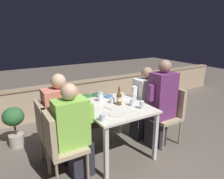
# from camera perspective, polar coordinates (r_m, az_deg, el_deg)

# --- Properties ---
(ground_plane) EXTENTS (16.00, 16.00, 0.00)m
(ground_plane) POSITION_cam_1_polar(r_m,az_deg,el_deg) (3.18, 0.72, -17.29)
(ground_plane) COLOR #665B51
(parapet_wall) EXTENTS (9.00, 0.18, 0.70)m
(parapet_wall) POSITION_cam_1_polar(r_m,az_deg,el_deg) (4.48, -11.11, -2.20)
(parapet_wall) COLOR tan
(parapet_wall) RESTS_ON ground_plane
(dining_table) EXTENTS (0.88, 0.99, 0.75)m
(dining_table) POSITION_cam_1_polar(r_m,az_deg,el_deg) (2.87, 0.76, -6.41)
(dining_table) COLOR silver
(dining_table) RESTS_ON ground_plane
(planter_hedge) EXTENTS (0.85, 0.47, 0.62)m
(planter_hedge) POSITION_cam_1_polar(r_m,az_deg,el_deg) (3.82, -6.96, -5.41)
(planter_hedge) COLOR brown
(planter_hedge) RESTS_ON ground_plane
(chair_left_near) EXTENTS (0.43, 0.43, 0.90)m
(chair_left_near) POSITION_cam_1_polar(r_m,az_deg,el_deg) (2.45, -15.15, -14.17)
(chair_left_near) COLOR tan
(chair_left_near) RESTS_ON ground_plane
(person_green_blouse) EXTENTS (0.48, 0.26, 1.21)m
(person_green_blouse) POSITION_cam_1_polar(r_m,az_deg,el_deg) (2.46, -10.69, -11.84)
(person_green_blouse) COLOR #282833
(person_green_blouse) RESTS_ON ground_plane
(chair_left_far) EXTENTS (0.43, 0.43, 0.90)m
(chair_left_far) POSITION_cam_1_polar(r_m,az_deg,el_deg) (2.76, -17.50, -10.67)
(chair_left_far) COLOR tan
(chair_left_far) RESTS_ON ground_plane
(person_coral_top) EXTENTS (0.50, 0.26, 1.25)m
(person_coral_top) POSITION_cam_1_polar(r_m,az_deg,el_deg) (2.77, -13.61, -8.32)
(person_coral_top) COLOR #282833
(person_coral_top) RESTS_ON ground_plane
(chair_right_near) EXTENTS (0.43, 0.43, 0.90)m
(chair_right_near) POSITION_cam_1_polar(r_m,az_deg,el_deg) (3.34, 16.03, -5.67)
(chair_right_near) COLOR tan
(chair_right_near) RESTS_ON ground_plane
(person_purple_stripe) EXTENTS (0.47, 0.26, 1.36)m
(person_purple_stripe) POSITION_cam_1_polar(r_m,az_deg,el_deg) (3.16, 13.77, -3.97)
(person_purple_stripe) COLOR #282833
(person_purple_stripe) RESTS_ON ground_plane
(chair_right_far) EXTENTS (0.43, 0.43, 0.90)m
(chair_right_far) POSITION_cam_1_polar(r_m,az_deg,el_deg) (3.53, 11.62, -4.11)
(chair_right_far) COLOR tan
(chair_right_far) RESTS_ON ground_plane
(person_white_polo) EXTENTS (0.48, 0.26, 1.21)m
(person_white_polo) POSITION_cam_1_polar(r_m,az_deg,el_deg) (3.39, 9.15, -3.74)
(person_white_polo) COLOR #282833
(person_white_polo) RESTS_ON ground_plane
(beer_bottle) EXTENTS (0.07, 0.07, 0.26)m
(beer_bottle) POSITION_cam_1_polar(r_m,az_deg,el_deg) (2.83, 2.04, -2.49)
(beer_bottle) COLOR brown
(beer_bottle) RESTS_ON dining_table
(plate_0) EXTENTS (0.21, 0.21, 0.01)m
(plate_0) POSITION_cam_1_polar(r_m,az_deg,el_deg) (2.88, -6.68, -4.29)
(plate_0) COLOR white
(plate_0) RESTS_ON dining_table
(plate_1) EXTENTS (0.23, 0.23, 0.01)m
(plate_1) POSITION_cam_1_polar(r_m,az_deg,el_deg) (2.55, 1.56, -6.96)
(plate_1) COLOR silver
(plate_1) RESTS_ON dining_table
(plate_2) EXTENTS (0.18, 0.18, 0.01)m
(plate_2) POSITION_cam_1_polar(r_m,az_deg,el_deg) (3.14, 3.69, -2.43)
(plate_2) COLOR white
(plate_2) RESTS_ON dining_table
(bowl_0) EXTENTS (0.13, 0.13, 0.03)m
(bowl_0) POSITION_cam_1_polar(r_m,az_deg,el_deg) (3.17, -0.96, -1.96)
(bowl_0) COLOR #4C709E
(bowl_0) RESTS_ON dining_table
(bowl_1) EXTENTS (0.13, 0.13, 0.04)m
(bowl_1) POSITION_cam_1_polar(r_m,az_deg,el_deg) (3.03, -8.62, -2.89)
(bowl_1) COLOR silver
(bowl_1) RESTS_ON dining_table
(glass_cup_0) EXTENTS (0.08, 0.08, 0.10)m
(glass_cup_0) POSITION_cam_1_polar(r_m,az_deg,el_deg) (2.99, -3.46, -2.45)
(glass_cup_0) COLOR silver
(glass_cup_0) RESTS_ON dining_table
(glass_cup_1) EXTENTS (0.08, 0.08, 0.09)m
(glass_cup_1) POSITION_cam_1_polar(r_m,az_deg,el_deg) (3.15, -3.27, -1.60)
(glass_cup_1) COLOR silver
(glass_cup_1) RESTS_ON dining_table
(glass_cup_2) EXTENTS (0.07, 0.07, 0.08)m
(glass_cup_2) POSITION_cam_1_polar(r_m,az_deg,el_deg) (2.91, 0.03, -3.21)
(glass_cup_2) COLOR silver
(glass_cup_2) RESTS_ON dining_table
(glass_cup_3) EXTENTS (0.07, 0.07, 0.10)m
(glass_cup_3) POSITION_cam_1_polar(r_m,az_deg,el_deg) (2.83, 5.83, -3.71)
(glass_cup_3) COLOR silver
(glass_cup_3) RESTS_ON dining_table
(glass_cup_4) EXTENTS (0.08, 0.08, 0.09)m
(glass_cup_4) POSITION_cam_1_polar(r_m,az_deg,el_deg) (2.36, -2.69, -7.98)
(glass_cup_4) COLOR silver
(glass_cup_4) RESTS_ON dining_table
(glass_cup_5) EXTENTS (0.06, 0.06, 0.11)m
(glass_cup_5) POSITION_cam_1_polar(r_m,az_deg,el_deg) (2.74, 8.52, -4.38)
(glass_cup_5) COLOR silver
(glass_cup_5) RESTS_ON dining_table
(fork_0) EXTENTS (0.06, 0.17, 0.01)m
(fork_0) POSITION_cam_1_polar(r_m,az_deg,el_deg) (2.73, -1.21, -5.38)
(fork_0) COLOR silver
(fork_0) RESTS_ON dining_table
(potted_plant) EXTENTS (0.32, 0.32, 0.65)m
(potted_plant) POSITION_cam_1_polar(r_m,az_deg,el_deg) (3.47, -26.17, -8.56)
(potted_plant) COLOR #B2A899
(potted_plant) RESTS_ON ground_plane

